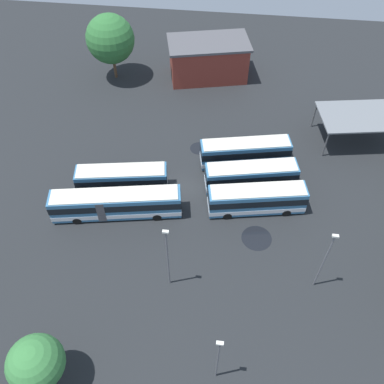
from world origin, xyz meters
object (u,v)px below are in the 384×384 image
object	(u,v)px
bus_row1_slot1	(251,176)
bus_row1_slot2	(245,152)
lamp_post_near_entrance	(218,359)
bus_row1_slot0	(257,199)
lamp_post_far_corner	(325,260)
tree_northeast	(110,39)
bus_row0_slot1	(122,179)
maintenance_shelter	(361,117)
tree_north_edge	(36,363)
depot_building	(208,59)
bus_row0_slot0	(116,204)
lamp_post_mid_lot	(168,257)

from	to	relation	value
bus_row1_slot1	bus_row1_slot2	world-z (taller)	same
bus_row1_slot2	lamp_post_near_entrance	world-z (taller)	lamp_post_near_entrance
bus_row1_slot0	lamp_post_far_corner	xyz separation A→B (m)	(6.06, -8.99, 2.88)
tree_northeast	bus_row1_slot2	bearing A→B (deg)	-38.85
bus_row0_slot1	lamp_post_near_entrance	size ratio (longest dim) A/B	1.46
bus_row1_slot0	tree_northeast	xyz separation A→B (m)	(-22.64, 24.50, 4.62)
bus_row1_slot1	maintenance_shelter	size ratio (longest dim) A/B	0.97
bus_row0_slot1	bus_row1_slot0	size ratio (longest dim) A/B	0.97
bus_row1_slot1	tree_north_edge	world-z (taller)	tree_north_edge
bus_row1_slot0	depot_building	xyz separation A→B (m)	(-8.18, 26.62, 1.12)
lamp_post_far_corner	bus_row1_slot0	bearing A→B (deg)	123.97
lamp_post_near_entrance	bus_row0_slot0	bearing A→B (deg)	127.95
maintenance_shelter	tree_northeast	size ratio (longest dim) A/B	1.14
bus_row0_slot1	tree_northeast	distance (m)	24.78
maintenance_shelter	lamp_post_far_corner	world-z (taller)	lamp_post_far_corner
tree_north_edge	bus_row1_slot2	bearing A→B (deg)	61.58
bus_row0_slot0	bus_row1_slot2	distance (m)	17.36
bus_row0_slot1	depot_building	xyz separation A→B (m)	(7.65, 25.50, 1.12)
bus_row1_slot2	lamp_post_mid_lot	world-z (taller)	lamp_post_mid_lot
bus_row0_slot0	bus_row0_slot1	distance (m)	3.75
lamp_post_far_corner	lamp_post_near_entrance	bearing A→B (deg)	-132.30
bus_row1_slot2	tree_northeast	bearing A→B (deg)	141.15
bus_row1_slot1	lamp_post_mid_lot	xyz separation A→B (m)	(-7.58, -14.08, 3.03)
lamp_post_near_entrance	tree_north_edge	size ratio (longest dim) A/B	1.14
bus_row1_slot1	tree_north_edge	xyz separation A→B (m)	(-16.33, -24.59, 2.39)
bus_row1_slot1	tree_northeast	bearing A→B (deg)	136.21
bus_row1_slot2	lamp_post_near_entrance	size ratio (longest dim) A/B	1.54
bus_row0_slot0	bus_row1_slot0	xyz separation A→B (m)	(15.66, 2.62, -0.00)
lamp_post_mid_lot	lamp_post_near_entrance	xyz separation A→B (m)	(5.37, -8.35, -0.73)
bus_row1_slot2	lamp_post_near_entrance	distance (m)	26.60
depot_building	lamp_post_mid_lot	size ratio (longest dim) A/B	1.52
bus_row0_slot0	lamp_post_near_entrance	size ratio (longest dim) A/B	1.97
maintenance_shelter	bus_row1_slot2	bearing A→B (deg)	-156.32
bus_row1_slot0	depot_building	world-z (taller)	depot_building
bus_row0_slot1	bus_row1_slot1	xyz separation A→B (m)	(15.06, 2.40, 0.00)
lamp_post_far_corner	tree_north_edge	size ratio (longest dim) A/B	1.32
bus_row0_slot0	lamp_post_far_corner	bearing A→B (deg)	-16.33
bus_row1_slot0	maintenance_shelter	size ratio (longest dim) A/B	0.98
depot_building	maintenance_shelter	size ratio (longest dim) A/B	1.18
bus_row1_slot2	tree_north_edge	bearing A→B (deg)	-118.42
bus_row1_slot0	tree_north_edge	xyz separation A→B (m)	(-17.10, -21.06, 2.39)
maintenance_shelter	bus_row1_slot1	bearing A→B (deg)	-142.70
lamp_post_mid_lot	tree_north_edge	world-z (taller)	lamp_post_mid_lot
bus_row1_slot1	lamp_post_near_entrance	distance (m)	22.66
bus_row1_slot1	lamp_post_far_corner	world-z (taller)	lamp_post_far_corner
tree_northeast	bus_row0_slot0	bearing A→B (deg)	-75.57
maintenance_shelter	lamp_post_mid_lot	xyz separation A→B (m)	(-21.19, -24.45, 0.99)
bus_row1_slot1	lamp_post_mid_lot	size ratio (longest dim) A/B	1.25
bus_row1_slot0	lamp_post_mid_lot	size ratio (longest dim) A/B	1.27
bus_row1_slot1	maintenance_shelter	bearing A→B (deg)	37.30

